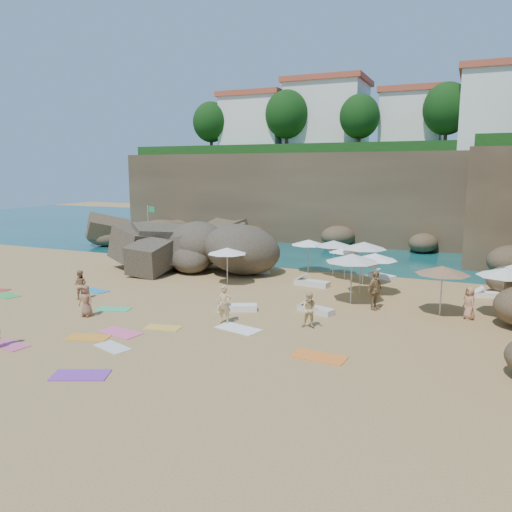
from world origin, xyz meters
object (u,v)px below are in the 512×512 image
at_px(flag_pole, 150,223).
at_px(person_stand_4, 469,303).
at_px(person_stand_2, 197,257).
at_px(parasol_1, 308,242).
at_px(lounger_0, 257,272).
at_px(parasol_0, 345,249).
at_px(person_stand_5, 154,249).
at_px(rock_outcrop, 190,271).
at_px(person_stand_1, 80,285).
at_px(parasol_2, 334,243).
at_px(person_stand_3, 375,290).

height_order(flag_pole, person_stand_4, flag_pole).
bearing_deg(person_stand_2, parasol_1, -143.17).
bearing_deg(lounger_0, parasol_0, -15.93).
relative_size(parasol_0, person_stand_4, 1.44).
bearing_deg(person_stand_2, person_stand_4, -178.82).
height_order(parasol_0, lounger_0, parasol_0).
xyz_separation_m(lounger_0, person_stand_4, (12.51, -5.29, 0.61)).
bearing_deg(person_stand_5, flag_pole, 116.32).
height_order(lounger_0, person_stand_5, person_stand_5).
height_order(flag_pole, parasol_0, flag_pole).
distance_m(rock_outcrop, parasol_0, 10.16).
bearing_deg(parasol_0, person_stand_4, -39.89).
bearing_deg(lounger_0, person_stand_5, 149.41).
distance_m(rock_outcrop, person_stand_2, 1.07).
bearing_deg(flag_pole, parasol_0, -10.77).
height_order(parasol_1, person_stand_4, parasol_1).
bearing_deg(person_stand_5, person_stand_2, -37.79).
relative_size(parasol_0, person_stand_1, 1.40).
bearing_deg(parasol_2, flag_pole, 171.04).
height_order(parasol_2, person_stand_5, parasol_2).
distance_m(lounger_0, person_stand_1, 11.09).
bearing_deg(parasol_1, person_stand_1, -127.77).
bearing_deg(flag_pole, person_stand_3, -25.32).
bearing_deg(person_stand_4, rock_outcrop, -133.97).
bearing_deg(lounger_0, person_stand_4, -44.52).
bearing_deg(flag_pole, person_stand_5, -50.06).
xyz_separation_m(parasol_0, person_stand_4, (6.99, -5.84, -1.10)).
relative_size(person_stand_3, person_stand_4, 1.28).
xyz_separation_m(rock_outcrop, person_stand_3, (12.72, -4.31, 0.94)).
bearing_deg(person_stand_4, parasol_0, -159.86).
bearing_deg(person_stand_5, person_stand_4, -31.02).
distance_m(parasol_2, lounger_0, 5.15).
bearing_deg(lounger_0, person_stand_3, -54.41).
bearing_deg(person_stand_3, parasol_2, 52.35).
relative_size(person_stand_2, person_stand_5, 1.09).
relative_size(flag_pole, person_stand_4, 2.59).
height_order(person_stand_2, person_stand_4, person_stand_2).
height_order(flag_pole, parasol_1, flag_pole).
distance_m(parasol_0, person_stand_1, 15.12).
bearing_deg(rock_outcrop, person_stand_3, -18.72).
bearing_deg(person_stand_3, parasol_0, 48.44).
height_order(flag_pole, person_stand_3, flag_pole).
bearing_deg(person_stand_1, lounger_0, -142.71).
height_order(flag_pole, lounger_0, flag_pole).
distance_m(person_stand_1, person_stand_3, 14.71).
relative_size(rock_outcrop, flag_pole, 2.09).
bearing_deg(parasol_2, person_stand_5, 179.20).
relative_size(parasol_1, person_stand_5, 1.32).
bearing_deg(parasol_0, person_stand_1, -138.46).
relative_size(person_stand_4, person_stand_5, 0.86).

